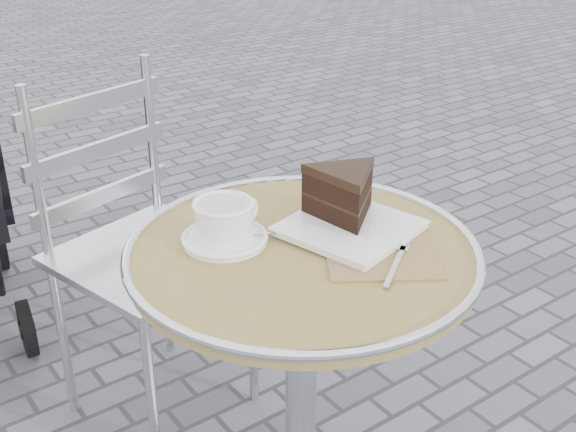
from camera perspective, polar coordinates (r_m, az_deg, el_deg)
cafe_table at (r=1.54m, az=1.10°, el=-7.92°), size 0.72×0.72×0.74m
cappuccino_set at (r=1.46m, az=-4.99°, el=-0.66°), size 0.20×0.17×0.09m
cake_plate_set at (r=1.51m, az=4.65°, el=1.18°), size 0.30×0.40×0.13m
bistro_chair at (r=1.96m, az=-12.92°, el=0.39°), size 0.53×0.53×0.96m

